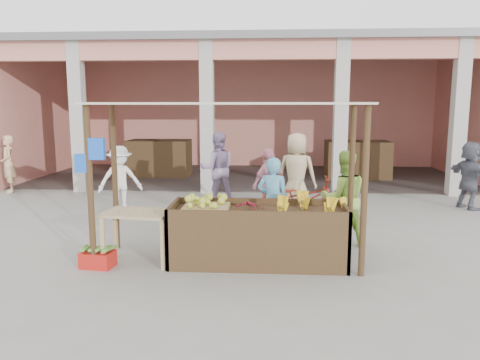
# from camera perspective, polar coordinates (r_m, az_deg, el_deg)

# --- Properties ---
(ground) EXTENTS (60.00, 60.00, 0.00)m
(ground) POSITION_cam_1_polar(r_m,az_deg,el_deg) (7.19, -1.87, -9.95)
(ground) COLOR gray
(ground) RESTS_ON ground
(market_building) EXTENTS (14.40, 6.40, 4.20)m
(market_building) POSITION_cam_1_polar(r_m,az_deg,el_deg) (15.70, 1.44, 10.41)
(market_building) COLOR #DE8674
(market_building) RESTS_ON ground
(fruit_stall) EXTENTS (2.60, 0.95, 0.80)m
(fruit_stall) POSITION_cam_1_polar(r_m,az_deg,el_deg) (7.04, 2.20, -6.95)
(fruit_stall) COLOR #47311C
(fruit_stall) RESTS_ON ground
(stall_awning) EXTENTS (4.09, 1.35, 2.39)m
(stall_awning) POSITION_cam_1_polar(r_m,az_deg,el_deg) (6.87, -2.03, 6.02)
(stall_awning) COLOR #47311C
(stall_awning) RESTS_ON ground
(banana_heap) EXTENTS (1.16, 0.63, 0.21)m
(banana_heap) POSITION_cam_1_polar(r_m,az_deg,el_deg) (6.91, 8.83, -3.03)
(banana_heap) COLOR yellow
(banana_heap) RESTS_ON fruit_stall
(melon_tray) EXTENTS (0.67, 0.58, 0.19)m
(melon_tray) POSITION_cam_1_polar(r_m,az_deg,el_deg) (7.02, -4.15, -2.92)
(melon_tray) COLOR #A68955
(melon_tray) RESTS_ON fruit_stall
(berry_heap) EXTENTS (0.49, 0.40, 0.16)m
(berry_heap) POSITION_cam_1_polar(r_m,az_deg,el_deg) (6.97, 0.95, -3.06)
(berry_heap) COLOR maroon
(berry_heap) RESTS_ON fruit_stall
(side_table) EXTENTS (1.05, 0.77, 0.79)m
(side_table) POSITION_cam_1_polar(r_m,az_deg,el_deg) (7.13, -12.40, -4.87)
(side_table) COLOR tan
(side_table) RESTS_ON ground
(papaya_pile) EXTENTS (0.69, 0.39, 0.20)m
(papaya_pile) POSITION_cam_1_polar(r_m,az_deg,el_deg) (7.07, -12.46, -3.01)
(papaya_pile) COLOR #4F8B2D
(papaya_pile) RESTS_ON side_table
(red_crate) EXTENTS (0.49, 0.39, 0.24)m
(red_crate) POSITION_cam_1_polar(r_m,az_deg,el_deg) (7.24, -16.94, -9.22)
(red_crate) COLOR red
(red_crate) RESTS_ON ground
(plantain_bundle) EXTENTS (0.38, 0.27, 0.08)m
(plantain_bundle) POSITION_cam_1_polar(r_m,az_deg,el_deg) (7.20, -17.00, -8.04)
(plantain_bundle) COLOR #589837
(plantain_bundle) RESTS_ON red_crate
(produce_sacks) EXTENTS (1.10, 0.82, 0.67)m
(produce_sacks) POSITION_cam_1_polar(r_m,az_deg,el_deg) (12.59, 12.12, -0.28)
(produce_sacks) COLOR maroon
(produce_sacks) RESTS_ON ground
(vendor_blue) EXTENTS (0.71, 0.60, 1.60)m
(vendor_blue) POSITION_cam_1_polar(r_m,az_deg,el_deg) (7.82, 4.05, -2.30)
(vendor_blue) COLOR #5DADD1
(vendor_blue) RESTS_ON ground
(vendor_green) EXTENTS (0.86, 0.55, 1.69)m
(vendor_green) POSITION_cam_1_polar(r_m,az_deg,el_deg) (8.02, 12.53, -1.89)
(vendor_green) COLOR #86B340
(vendor_green) RESTS_ON ground
(motorcycle) EXTENTS (0.67, 1.88, 0.98)m
(motorcycle) POSITION_cam_1_polar(r_m,az_deg,el_deg) (9.43, 7.59, -2.32)
(motorcycle) COLOR maroon
(motorcycle) RESTS_ON ground
(shopper_a) EXTENTS (1.14, 0.89, 1.59)m
(shopper_a) POSITION_cam_1_polar(r_m,az_deg,el_deg) (10.55, -14.43, 0.38)
(shopper_a) COLOR white
(shopper_a) RESTS_ON ground
(shopper_b) EXTENTS (1.01, 1.00, 1.59)m
(shopper_b) POSITION_cam_1_polar(r_m,az_deg,el_deg) (9.54, 3.58, -0.28)
(shopper_b) COLOR pink
(shopper_b) RESTS_ON ground
(shopper_c) EXTENTS (1.09, 0.89, 1.95)m
(shopper_c) POSITION_cam_1_polar(r_m,az_deg,el_deg) (10.22, 6.92, 1.35)
(shopper_c) COLOR tan
(shopper_c) RESTS_ON ground
(shopper_d) EXTENTS (1.11, 1.62, 1.63)m
(shopper_d) POSITION_cam_1_polar(r_m,az_deg,el_deg) (11.81, 26.24, 0.72)
(shopper_d) COLOR #525460
(shopper_d) RESTS_ON ground
(shopper_e) EXTENTS (0.72, 0.75, 1.61)m
(shopper_e) POSITION_cam_1_polar(r_m,az_deg,el_deg) (14.04, -26.39, 1.88)
(shopper_e) COLOR #E7AF81
(shopper_e) RESTS_ON ground
(shopper_f) EXTENTS (1.01, 0.72, 1.88)m
(shopper_f) POSITION_cam_1_polar(r_m,az_deg,el_deg) (11.08, -2.76, 1.81)
(shopper_f) COLOR #90789F
(shopper_f) RESTS_ON ground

